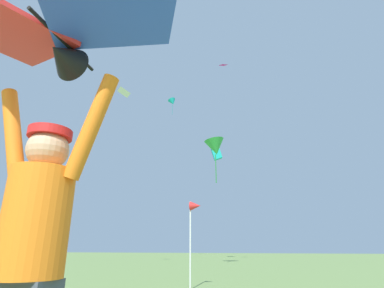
{
  "coord_description": "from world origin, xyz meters",
  "views": [
    {
      "loc": [
        1.39,
        -0.95,
        0.97
      ],
      "look_at": [
        0.14,
        3.31,
        2.49
      ],
      "focal_mm": 28.41,
      "sensor_mm": 36.0,
      "label": 1
    }
  ],
  "objects_px": {
    "held_stunt_kite": "(59,33)",
    "distant_kite_teal_low_left": "(172,102)",
    "marker_flag": "(195,212)",
    "distant_kite_white_mid_right": "(124,92)",
    "distant_kite_green_low_right": "(215,147)",
    "distant_kite_magenta_far_center": "(223,65)",
    "distant_kite_teal_overhead_distant": "(216,153)",
    "kite_flyer_person": "(31,254)"
  },
  "relations": [
    {
      "from": "held_stunt_kite",
      "to": "distant_kite_teal_low_left",
      "type": "relative_size",
      "value": 0.71
    },
    {
      "from": "marker_flag",
      "to": "distant_kite_white_mid_right",
      "type": "bearing_deg",
      "value": 130.69
    },
    {
      "from": "distant_kite_green_low_right",
      "to": "distant_kite_magenta_far_center",
      "type": "height_order",
      "value": "distant_kite_magenta_far_center"
    },
    {
      "from": "distant_kite_teal_low_left",
      "to": "distant_kite_teal_overhead_distant",
      "type": "relative_size",
      "value": 1.61
    },
    {
      "from": "distant_kite_green_low_right",
      "to": "marker_flag",
      "type": "distance_m",
      "value": 11.54
    },
    {
      "from": "distant_kite_magenta_far_center",
      "to": "distant_kite_white_mid_right",
      "type": "distance_m",
      "value": 8.59
    },
    {
      "from": "distant_kite_teal_low_left",
      "to": "distant_kite_white_mid_right",
      "type": "distance_m",
      "value": 19.24
    },
    {
      "from": "distant_kite_magenta_far_center",
      "to": "kite_flyer_person",
      "type": "bearing_deg",
      "value": -83.37
    },
    {
      "from": "kite_flyer_person",
      "to": "held_stunt_kite",
      "type": "bearing_deg",
      "value": -88.01
    },
    {
      "from": "kite_flyer_person",
      "to": "distant_kite_teal_low_left",
      "type": "xyz_separation_m",
      "value": [
        -11.33,
        32.37,
        18.13
      ]
    },
    {
      "from": "distant_kite_teal_overhead_distant",
      "to": "marker_flag",
      "type": "height_order",
      "value": "distant_kite_teal_overhead_distant"
    },
    {
      "from": "distant_kite_magenta_far_center",
      "to": "distant_kite_teal_overhead_distant",
      "type": "xyz_separation_m",
      "value": [
        -2.2,
        7.08,
        -5.21
      ]
    },
    {
      "from": "distant_kite_teal_low_left",
      "to": "marker_flag",
      "type": "xyz_separation_m",
      "value": [
        10.36,
        -25.92,
        -17.22
      ]
    },
    {
      "from": "held_stunt_kite",
      "to": "distant_kite_magenta_far_center",
      "type": "bearing_deg",
      "value": 96.61
    },
    {
      "from": "held_stunt_kite",
      "to": "distant_kite_teal_low_left",
      "type": "xyz_separation_m",
      "value": [
        -11.33,
        32.44,
        16.82
      ]
    },
    {
      "from": "held_stunt_kite",
      "to": "distant_kite_teal_low_left",
      "type": "distance_m",
      "value": 38.26
    },
    {
      "from": "distant_kite_green_low_right",
      "to": "marker_flag",
      "type": "bearing_deg",
      "value": -81.54
    },
    {
      "from": "distant_kite_green_low_right",
      "to": "distant_kite_magenta_far_center",
      "type": "distance_m",
      "value": 8.54
    },
    {
      "from": "marker_flag",
      "to": "distant_kite_green_low_right",
      "type": "bearing_deg",
      "value": 98.46
    },
    {
      "from": "distant_kite_teal_low_left",
      "to": "distant_kite_magenta_far_center",
      "type": "height_order",
      "value": "distant_kite_teal_low_left"
    },
    {
      "from": "distant_kite_magenta_far_center",
      "to": "held_stunt_kite",
      "type": "bearing_deg",
      "value": -83.39
    },
    {
      "from": "distant_kite_teal_low_left",
      "to": "distant_kite_green_low_right",
      "type": "bearing_deg",
      "value": -60.64
    },
    {
      "from": "distant_kite_white_mid_right",
      "to": "distant_kite_magenta_far_center",
      "type": "bearing_deg",
      "value": 36.66
    },
    {
      "from": "held_stunt_kite",
      "to": "marker_flag",
      "type": "xyz_separation_m",
      "value": [
        -0.97,
        6.52,
        -0.4
      ]
    },
    {
      "from": "distant_kite_magenta_far_center",
      "to": "distant_kite_white_mid_right",
      "type": "bearing_deg",
      "value": -143.34
    },
    {
      "from": "distant_kite_teal_low_left",
      "to": "marker_flag",
      "type": "bearing_deg",
      "value": -68.22
    },
    {
      "from": "distant_kite_white_mid_right",
      "to": "marker_flag",
      "type": "relative_size",
      "value": 0.39
    },
    {
      "from": "distant_kite_teal_low_left",
      "to": "held_stunt_kite",
      "type": "bearing_deg",
      "value": -70.75
    },
    {
      "from": "distant_kite_green_low_right",
      "to": "distant_kite_teal_overhead_distant",
      "type": "relative_size",
      "value": 1.97
    },
    {
      "from": "distant_kite_green_low_right",
      "to": "kite_flyer_person",
      "type": "bearing_deg",
      "value": -81.5
    },
    {
      "from": "distant_kite_magenta_far_center",
      "to": "marker_flag",
      "type": "relative_size",
      "value": 0.28
    },
    {
      "from": "distant_kite_teal_low_left",
      "to": "distant_kite_magenta_far_center",
      "type": "relative_size",
      "value": 3.99
    },
    {
      "from": "distant_kite_teal_overhead_distant",
      "to": "distant_kite_white_mid_right",
      "type": "bearing_deg",
      "value": -108.63
    },
    {
      "from": "marker_flag",
      "to": "distant_kite_teal_overhead_distant",
      "type": "bearing_deg",
      "value": 99.83
    },
    {
      "from": "distant_kite_teal_low_left",
      "to": "marker_flag",
      "type": "distance_m",
      "value": 32.8
    },
    {
      "from": "distant_kite_green_low_right",
      "to": "distant_kite_white_mid_right",
      "type": "xyz_separation_m",
      "value": [
        -5.93,
        -1.54,
        4.07
      ]
    },
    {
      "from": "distant_kite_magenta_far_center",
      "to": "distant_kite_teal_overhead_distant",
      "type": "bearing_deg",
      "value": 107.29
    },
    {
      "from": "kite_flyer_person",
      "to": "distant_kite_magenta_far_center",
      "type": "relative_size",
      "value": 3.21
    },
    {
      "from": "distant_kite_white_mid_right",
      "to": "distant_kite_teal_overhead_distant",
      "type": "bearing_deg",
      "value": 71.37
    },
    {
      "from": "distant_kite_teal_low_left",
      "to": "distant_kite_white_mid_right",
      "type": "bearing_deg",
      "value": -80.42
    },
    {
      "from": "distant_kite_teal_low_left",
      "to": "marker_flag",
      "type": "height_order",
      "value": "distant_kite_teal_low_left"
    },
    {
      "from": "held_stunt_kite",
      "to": "distant_kite_white_mid_right",
      "type": "distance_m",
      "value": 19.47
    }
  ]
}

